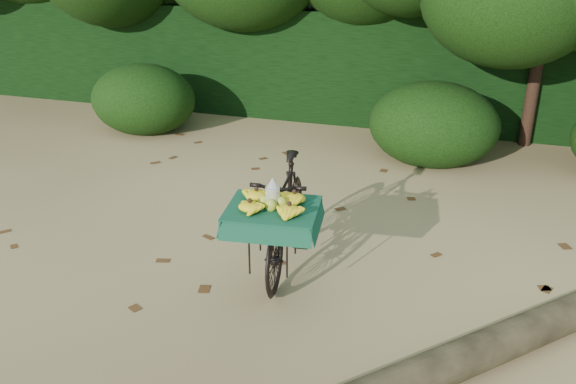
% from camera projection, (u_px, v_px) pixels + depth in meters
% --- Properties ---
extents(ground, '(80.00, 80.00, 0.00)m').
position_uv_depth(ground, '(212.00, 310.00, 5.27)').
color(ground, tan).
rests_on(ground, ground).
extents(vendor_bicycle, '(0.83, 1.86, 1.07)m').
position_uv_depth(vendor_bicycle, '(285.00, 215.00, 5.75)').
color(vendor_bicycle, black).
rests_on(vendor_bicycle, ground).
extents(fallen_log, '(3.06, 3.11, 0.29)m').
position_uv_depth(fallen_log, '(439.00, 369.00, 4.36)').
color(fallen_log, brown).
rests_on(fallen_log, ground).
extents(hedge_backdrop, '(26.00, 1.80, 1.80)m').
position_uv_depth(hedge_backdrop, '(356.00, 60.00, 10.41)').
color(hedge_backdrop, black).
rests_on(hedge_backdrop, ground).
extents(bush_clumps, '(8.80, 1.70, 0.90)m').
position_uv_depth(bush_clumps, '(362.00, 122.00, 8.72)').
color(bush_clumps, black).
rests_on(bush_clumps, ground).
extents(leaf_litter, '(7.00, 7.30, 0.01)m').
position_uv_depth(leaf_litter, '(239.00, 272.00, 5.84)').
color(leaf_litter, '#4E2E15').
rests_on(leaf_litter, ground).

